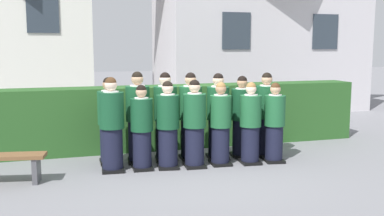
% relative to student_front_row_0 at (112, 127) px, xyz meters
% --- Properties ---
extents(ground_plane, '(60.00, 60.00, 0.00)m').
position_rel_student_front_row_0_xyz_m(ground_plane, '(1.51, -0.14, -0.80)').
color(ground_plane, slate).
extents(student_front_row_0, '(0.44, 0.51, 1.67)m').
position_rel_student_front_row_0_xyz_m(student_front_row_0, '(0.00, 0.00, 0.00)').
color(student_front_row_0, black).
rests_on(student_front_row_0, ground).
extents(student_front_row_1, '(0.40, 0.45, 1.53)m').
position_rel_student_front_row_0_xyz_m(student_front_row_1, '(0.52, -0.05, -0.07)').
color(student_front_row_1, black).
rests_on(student_front_row_1, ground).
extents(student_front_row_2, '(0.43, 0.50, 1.59)m').
position_rel_student_front_row_0_xyz_m(student_front_row_2, '(0.99, -0.09, -0.04)').
color(student_front_row_2, black).
rests_on(student_front_row_2, ground).
extents(student_front_row_3, '(0.42, 0.49, 1.61)m').
position_rel_student_front_row_0_xyz_m(student_front_row_3, '(1.48, -0.16, -0.03)').
color(student_front_row_3, black).
rests_on(student_front_row_3, ground).
extents(student_front_row_4, '(0.40, 0.47, 1.55)m').
position_rel_student_front_row_0_xyz_m(student_front_row_4, '(1.98, -0.15, -0.06)').
color(student_front_row_4, black).
rests_on(student_front_row_4, ground).
extents(student_front_row_5, '(0.40, 0.47, 1.54)m').
position_rel_student_front_row_0_xyz_m(student_front_row_5, '(2.55, -0.23, -0.07)').
color(student_front_row_5, black).
rests_on(student_front_row_5, ground).
extents(student_front_row_6, '(0.42, 0.51, 1.52)m').
position_rel_student_front_row_0_xyz_m(student_front_row_6, '(3.04, -0.25, -0.07)').
color(student_front_row_6, black).
rests_on(student_front_row_6, ground).
extents(student_rear_row_0, '(0.42, 0.48, 1.63)m').
position_rel_student_front_row_0_xyz_m(student_rear_row_0, '(0.01, 0.55, -0.02)').
color(student_rear_row_0, black).
rests_on(student_rear_row_0, ground).
extents(student_rear_row_1, '(0.46, 0.54, 1.73)m').
position_rel_student_front_row_0_xyz_m(student_rear_row_1, '(0.55, 0.46, 0.03)').
color(student_rear_row_1, black).
rests_on(student_rear_row_1, ground).
extents(student_rear_row_2, '(0.46, 0.54, 1.71)m').
position_rel_student_front_row_0_xyz_m(student_rear_row_2, '(1.08, 0.45, 0.02)').
color(student_rear_row_2, black).
rests_on(student_rear_row_2, ground).
extents(student_rear_row_3, '(0.44, 0.51, 1.70)m').
position_rel_student_front_row_0_xyz_m(student_rear_row_3, '(1.57, 0.40, 0.01)').
color(student_rear_row_3, black).
rests_on(student_rear_row_3, ground).
extents(student_rear_row_4, '(0.44, 0.55, 1.68)m').
position_rel_student_front_row_0_xyz_m(student_rear_row_4, '(2.10, 0.31, 0.01)').
color(student_rear_row_4, black).
rests_on(student_rear_row_4, ground).
extents(student_rear_row_5, '(0.44, 0.51, 1.62)m').
position_rel_student_front_row_0_xyz_m(student_rear_row_5, '(2.60, 0.29, -0.03)').
color(student_rear_row_5, black).
rests_on(student_rear_row_5, ground).
extents(student_rear_row_6, '(0.44, 0.54, 1.68)m').
position_rel_student_front_row_0_xyz_m(student_rear_row_6, '(3.09, 0.21, 0.01)').
color(student_rear_row_6, black).
rests_on(student_rear_row_6, ground).
extents(hedge, '(8.52, 0.70, 1.35)m').
position_rel_student_front_row_0_xyz_m(hedge, '(1.51, 1.52, -0.12)').
color(hedge, '#285623').
rests_on(hedge, ground).
extents(school_building_main, '(5.40, 4.41, 6.55)m').
position_rel_student_front_row_0_xyz_m(school_building_main, '(-2.36, 8.09, 2.55)').
color(school_building_main, silver).
rests_on(school_building_main, ground).
extents(school_building_annex, '(7.20, 3.57, 6.29)m').
position_rel_student_front_row_0_xyz_m(school_building_annex, '(5.84, 6.50, 2.44)').
color(school_building_annex, silver).
rests_on(school_building_annex, ground).
extents(wooden_bench, '(1.44, 0.60, 0.48)m').
position_rel_student_front_row_0_xyz_m(wooden_bench, '(-1.81, -0.25, -0.45)').
color(wooden_bench, brown).
rests_on(wooden_bench, ground).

